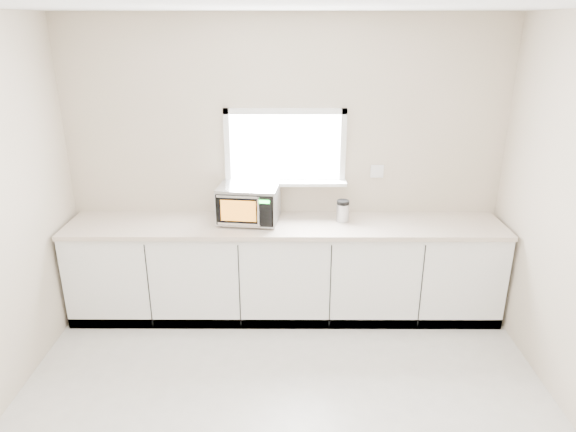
{
  "coord_description": "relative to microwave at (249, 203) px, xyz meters",
  "views": [
    {
      "loc": [
        0.04,
        -2.59,
        2.61
      ],
      "look_at": [
        0.03,
        1.55,
        1.04
      ],
      "focal_mm": 32.0,
      "sensor_mm": 36.0,
      "label": 1
    }
  ],
  "objects": [
    {
      "name": "microwave",
      "position": [
        0.0,
        0.0,
        0.0
      ],
      "size": [
        0.56,
        0.48,
        0.34
      ],
      "rotation": [
        0.0,
        0.0,
        -0.12
      ],
      "color": "black",
      "rests_on": "countertop"
    },
    {
      "name": "knife_block",
      "position": [
        0.02,
        0.06,
        -0.05
      ],
      "size": [
        0.12,
        0.21,
        0.29
      ],
      "rotation": [
        0.0,
        0.0,
        -0.14
      ],
      "color": "#49261A",
      "rests_on": "countertop"
    },
    {
      "name": "coffee_grinder",
      "position": [
        0.85,
        0.01,
        -0.08
      ],
      "size": [
        0.14,
        0.14,
        0.2
      ],
      "rotation": [
        0.0,
        0.0,
        0.25
      ],
      "color": "#B8BAC0",
      "rests_on": "countertop"
    },
    {
      "name": "back_wall",
      "position": [
        0.33,
        0.26,
        0.27
      ],
      "size": [
        4.0,
        0.17,
        2.7
      ],
      "color": "beige",
      "rests_on": "ground"
    },
    {
      "name": "cutting_board",
      "position": [
        -0.07,
        0.2,
        -0.04
      ],
      "size": [
        0.27,
        0.07,
        0.27
      ],
      "primitive_type": "cylinder",
      "rotation": [
        1.4,
        0.0,
        0.0
      ],
      "color": "#B06D44",
      "rests_on": "countertop"
    },
    {
      "name": "cabinets",
      "position": [
        0.32,
        -0.04,
        -0.66
      ],
      "size": [
        3.92,
        0.6,
        0.88
      ],
      "primitive_type": "cube",
      "color": "white",
      "rests_on": "ground"
    },
    {
      "name": "countertop",
      "position": [
        0.32,
        -0.05,
        -0.2
      ],
      "size": [
        3.92,
        0.64,
        0.04
      ],
      "primitive_type": "cube",
      "color": "beige",
      "rests_on": "cabinets"
    }
  ]
}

